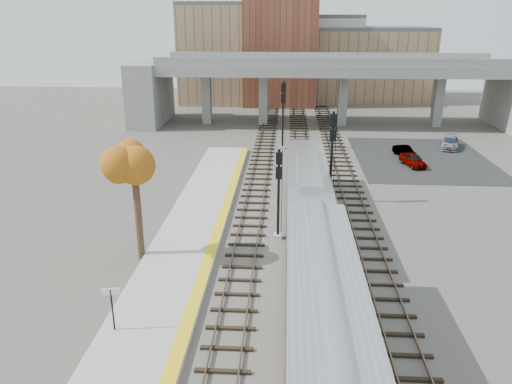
% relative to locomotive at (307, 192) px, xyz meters
% --- Properties ---
extents(ground, '(160.00, 160.00, 0.00)m').
position_rel_locomotive_xyz_m(ground, '(-1.00, -10.03, -2.28)').
color(ground, '#47423D').
rests_on(ground, ground).
extents(platform, '(4.50, 60.00, 0.35)m').
position_rel_locomotive_xyz_m(platform, '(-8.25, -10.03, -2.10)').
color(platform, '#9E9E99').
rests_on(platform, ground).
extents(yellow_strip, '(0.70, 60.00, 0.01)m').
position_rel_locomotive_xyz_m(yellow_strip, '(-6.35, -10.03, -1.92)').
color(yellow_strip, yellow).
rests_on(yellow_strip, platform).
extents(tracks, '(10.70, 95.00, 0.25)m').
position_rel_locomotive_xyz_m(tracks, '(-0.07, 2.47, -2.20)').
color(tracks, black).
rests_on(tracks, ground).
extents(overpass, '(54.00, 12.00, 9.50)m').
position_rel_locomotive_xyz_m(overpass, '(3.92, 34.97, 3.53)').
color(overpass, slate).
rests_on(overpass, ground).
extents(buildings_far, '(43.00, 21.00, 20.60)m').
position_rel_locomotive_xyz_m(buildings_far, '(0.26, 56.54, 5.60)').
color(buildings_far, '#977258').
rests_on(buildings_far, ground).
extents(parking_lot, '(14.00, 18.00, 0.04)m').
position_rel_locomotive_xyz_m(parking_lot, '(13.00, 17.97, -2.26)').
color(parking_lot, black).
rests_on(parking_lot, ground).
extents(locomotive, '(3.02, 19.05, 4.10)m').
position_rel_locomotive_xyz_m(locomotive, '(0.00, 0.00, 0.00)').
color(locomotive, '#A8AAB2').
rests_on(locomotive, ground).
extents(signal_mast_near, '(0.60, 0.64, 6.40)m').
position_rel_locomotive_xyz_m(signal_mast_near, '(-2.10, -3.37, 0.77)').
color(signal_mast_near, '#9E9E99').
rests_on(signal_mast_near, ground).
extents(signal_mast_mid, '(0.60, 0.64, 7.62)m').
position_rel_locomotive_xyz_m(signal_mast_mid, '(2.00, 3.80, 1.61)').
color(signal_mast_mid, '#9E9E99').
rests_on(signal_mast_mid, ground).
extents(signal_mast_far, '(0.60, 0.64, 7.72)m').
position_rel_locomotive_xyz_m(signal_mast_far, '(-2.10, 21.12, 1.67)').
color(signal_mast_far, '#9E9E99').
rests_on(signal_mast_far, ground).
extents(station_sign, '(0.90, 0.20, 2.27)m').
position_rel_locomotive_xyz_m(station_sign, '(-9.76, -14.99, -0.30)').
color(station_sign, black).
rests_on(station_sign, platform).
extents(tree, '(3.60, 3.60, 8.26)m').
position_rel_locomotive_xyz_m(tree, '(-10.74, -6.87, 3.85)').
color(tree, '#382619').
rests_on(tree, ground).
extents(car_a, '(2.44, 4.03, 1.28)m').
position_rel_locomotive_xyz_m(car_a, '(11.32, 14.93, -1.60)').
color(car_a, '#99999E').
rests_on(car_a, parking_lot).
extents(car_b, '(2.09, 3.72, 1.16)m').
position_rel_locomotive_xyz_m(car_b, '(11.23, 18.47, -1.66)').
color(car_b, '#99999E').
rests_on(car_b, parking_lot).
extents(car_c, '(3.23, 4.87, 1.31)m').
position_rel_locomotive_xyz_m(car_c, '(17.30, 22.50, -1.58)').
color(car_c, '#99999E').
rests_on(car_c, parking_lot).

